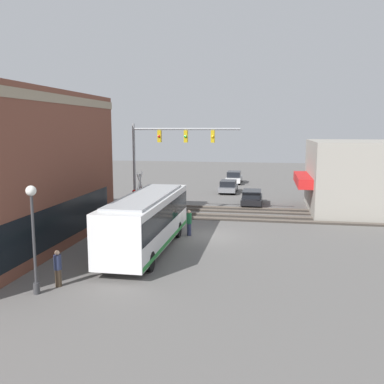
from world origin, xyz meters
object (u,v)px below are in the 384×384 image
parked_car_black (252,198)px  parked_car_white (234,178)px  streetlamp (33,230)px  parked_car_grey (228,187)px  pedestrian_by_lamp (58,268)px  crossing_signal (140,192)px  pedestrian_near_bus (189,223)px  city_bus (147,220)px

parked_car_black → parked_car_white: size_ratio=1.01×
streetlamp → parked_car_grey: 30.52m
parked_car_grey → pedestrian_by_lamp: pedestrian_by_lamp is taller
crossing_signal → pedestrian_by_lamp: bearing=-178.9°
crossing_signal → pedestrian_by_lamp: crossing_signal is taller
parked_car_white → pedestrian_near_bus: bearing=178.2°
streetlamp → parked_car_white: streetlamp is taller
streetlamp → pedestrian_by_lamp: streetlamp is taller
streetlamp → pedestrian_by_lamp: (0.96, -0.51, -1.95)m
city_bus → pedestrian_near_bus: bearing=-25.4°
parked_car_grey → pedestrian_by_lamp: bearing=170.4°
parked_car_grey → parked_car_white: bearing=0.0°
parked_car_black → pedestrian_by_lamp: size_ratio=2.71×
city_bus → pedestrian_near_bus: 4.23m
parked_car_black → parked_car_grey: (7.03, 2.80, -0.01)m
parked_car_black → parked_car_grey: parked_car_black is taller
crossing_signal → parked_car_white: (23.62, -5.18, -1.59)m
parked_car_grey → pedestrian_by_lamp: (-28.99, 4.93, 0.21)m
streetlamp → parked_car_grey: size_ratio=1.10×
crossing_signal → pedestrian_near_bus: bearing=-128.2°
crossing_signal → parked_car_white: size_ratio=0.85×
parked_car_black → parked_car_grey: size_ratio=1.07×
crossing_signal → parked_car_grey: bearing=-18.3°
city_bus → parked_car_grey: 22.94m
crossing_signal → city_bus: bearing=-160.2°
parked_car_black → parked_car_white: parked_car_white is taller
crossing_signal → parked_car_black: (8.59, -7.98, -1.65)m
streetlamp → parked_car_white: size_ratio=1.04×
pedestrian_by_lamp → crossing_signal: bearing=1.1°
city_bus → crossing_signal: bearing=19.8°
parked_car_black → pedestrian_by_lamp: pedestrian_by_lamp is taller
streetlamp → pedestrian_near_bus: 12.01m
crossing_signal → pedestrian_near_bus: size_ratio=2.24×
city_bus → parked_car_white: (30.76, -2.60, -1.08)m
city_bus → parked_car_black: size_ratio=2.37×
crossing_signal → pedestrian_by_lamp: (-13.37, -0.25, -1.45)m
parked_car_black → pedestrian_near_bus: bearing=163.2°
city_bus → parked_car_grey: size_ratio=2.53×
streetlamp → parked_car_white: 38.40m
streetlamp → pedestrian_by_lamp: size_ratio=2.81×
city_bus → parked_car_grey: (22.76, -2.60, -1.16)m
parked_car_black → streetlamp: bearing=160.2°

